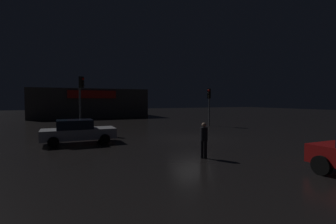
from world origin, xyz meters
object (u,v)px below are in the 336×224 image
object	(u,v)px
traffic_signal_opposite	(81,93)
car_far	(78,131)
store_building	(89,103)
pedestrian	(204,138)
traffic_signal_main	(209,98)

from	to	relation	value
traffic_signal_opposite	car_far	distance (m)	5.46
car_far	store_building	bearing A→B (deg)	81.67
traffic_signal_opposite	pedestrian	xyz separation A→B (m)	(4.16, -11.23, -2.21)
store_building	pedestrian	distance (m)	31.34
traffic_signal_opposite	pedestrian	size ratio (longest dim) A/B	2.78
store_building	traffic_signal_opposite	world-z (taller)	traffic_signal_opposite
store_building	traffic_signal_main	bearing A→B (deg)	-64.40
car_far	pedestrian	xyz separation A→B (m)	(4.82, -6.37, 0.19)
traffic_signal_main	car_far	xyz separation A→B (m)	(-13.03, -5.34, -2.06)
traffic_signal_main	traffic_signal_opposite	xyz separation A→B (m)	(-12.37, -0.48, 0.35)
store_building	traffic_signal_main	size ratio (longest dim) A/B	4.42
traffic_signal_opposite	car_far	world-z (taller)	traffic_signal_opposite
pedestrian	car_far	bearing A→B (deg)	127.13
store_building	traffic_signal_opposite	bearing A→B (deg)	-98.47
traffic_signal_main	store_building	bearing A→B (deg)	115.60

